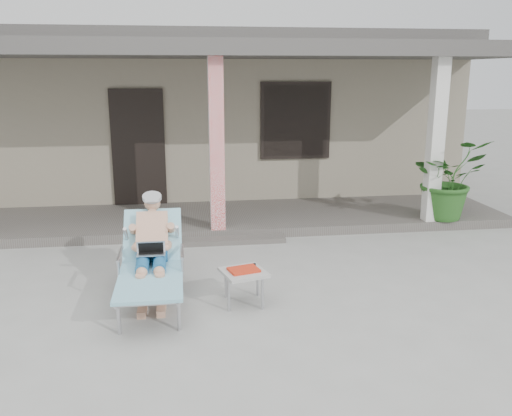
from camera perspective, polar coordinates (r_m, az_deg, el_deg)
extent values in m
plane|color=#9E9E99|center=(6.55, -2.65, -8.63)|extent=(60.00, 60.00, 0.00)
cube|color=gray|center=(12.57, -5.53, 9.35)|extent=(10.00, 5.00, 3.00)
cube|color=#474442|center=(12.54, -5.72, 16.88)|extent=(10.40, 5.40, 0.30)
cube|color=black|center=(10.10, -12.27, 6.23)|extent=(0.95, 0.06, 2.10)
cube|color=black|center=(10.25, 4.18, 9.15)|extent=(1.20, 0.06, 1.30)
cube|color=black|center=(10.24, 4.19, 9.15)|extent=(1.32, 0.05, 1.42)
cube|color=#605B56|center=(9.36, -4.37, -1.14)|extent=(10.00, 2.00, 0.15)
cube|color=red|center=(8.25, -4.17, 6.59)|extent=(0.22, 0.22, 2.61)
cube|color=silver|center=(9.17, 18.37, 6.67)|extent=(0.22, 0.22, 2.61)
cube|color=#474442|center=(9.04, -4.71, 16.29)|extent=(10.00, 2.30, 0.24)
cube|color=#605B56|center=(8.27, -3.85, -3.46)|extent=(2.00, 0.30, 0.07)
cylinder|color=#B7B7BC|center=(5.61, -14.26, -11.14)|extent=(0.04, 0.04, 0.35)
cylinder|color=#B7B7BC|center=(5.57, -8.12, -11.01)|extent=(0.04, 0.04, 0.35)
cylinder|color=#B7B7BC|center=(6.67, -13.24, -6.94)|extent=(0.04, 0.04, 0.35)
cylinder|color=#B7B7BC|center=(6.64, -8.14, -6.80)|extent=(0.04, 0.04, 0.35)
cube|color=#B7B7BC|center=(5.90, -11.08, -7.65)|extent=(0.59, 1.16, 0.03)
cube|color=#93BAE3|center=(5.89, -11.09, -7.44)|extent=(0.69, 1.20, 0.04)
cube|color=#B7B7BC|center=(6.63, -10.82, -3.16)|extent=(0.59, 0.55, 0.47)
cube|color=#93BAE3|center=(6.62, -10.83, -2.89)|extent=(0.69, 0.62, 0.53)
cylinder|color=#A0A0A2|center=(6.78, -10.89, 1.17)|extent=(0.23, 0.23, 0.12)
cube|color=silver|center=(6.23, -10.97, -4.67)|extent=(0.32, 0.22, 0.22)
cube|color=#ABABA6|center=(6.05, -1.30, -6.80)|extent=(0.57, 0.57, 0.04)
cylinder|color=#B7B7BC|center=(5.94, -2.87, -9.25)|extent=(0.03, 0.03, 0.35)
cylinder|color=#B7B7BC|center=(5.98, 0.69, -9.07)|extent=(0.03, 0.03, 0.35)
cylinder|color=#B7B7BC|center=(6.28, -3.17, -7.93)|extent=(0.03, 0.03, 0.35)
cylinder|color=#B7B7BC|center=(6.32, 0.18, -7.77)|extent=(0.03, 0.03, 0.35)
cube|color=red|center=(6.04, -1.31, -6.52)|extent=(0.37, 0.32, 0.03)
cube|color=black|center=(6.16, -1.43, -6.17)|extent=(0.32, 0.10, 0.03)
imported|color=#26591E|center=(9.49, 19.47, 2.91)|extent=(1.38, 1.25, 1.34)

